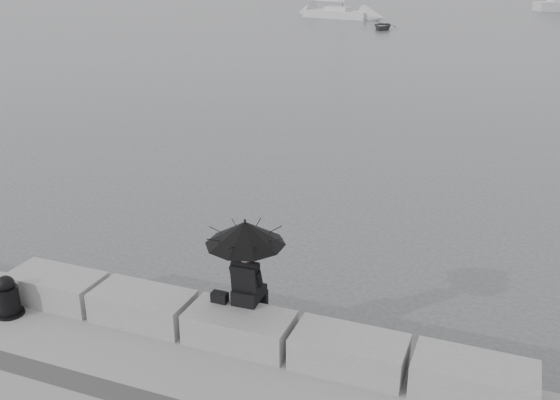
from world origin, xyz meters
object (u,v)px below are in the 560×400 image
at_px(sailboat_left, 338,13).
at_px(dinghy, 382,26).
at_px(seated_person, 245,243).
at_px(mooring_bollard, 8,299).

relative_size(sailboat_left, dinghy, 3.75).
bearing_deg(sailboat_left, seated_person, -57.95).
relative_size(seated_person, sailboat_left, 0.11).
height_order(seated_person, dinghy, seated_person).
bearing_deg(mooring_bollard, dinghy, 95.88).
bearing_deg(seated_person, sailboat_left, 102.86).
distance_m(seated_person, sailboat_left, 61.67).
bearing_deg(mooring_bollard, seated_person, 14.60).
relative_size(seated_person, dinghy, 0.40).
xyz_separation_m(seated_person, dinghy, (-9.03, 49.90, -1.72)).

